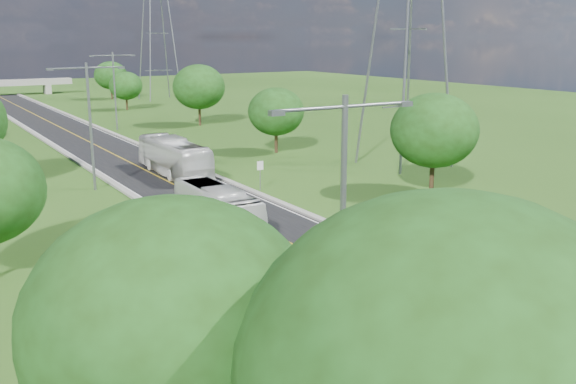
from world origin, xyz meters
name	(u,v)px	position (x,y,z in m)	size (l,w,h in m)	color
ground	(113,154)	(0.00, 60.00, 0.00)	(260.00, 260.00, 0.00)	#284914
road	(97,146)	(0.00, 66.00, 0.03)	(8.00, 150.00, 0.06)	black
curb_left	(58,149)	(-4.25, 66.00, 0.11)	(0.50, 150.00, 0.22)	gray
curb_right	(134,142)	(4.25, 66.00, 0.11)	(0.50, 150.00, 0.22)	gray
speed_limit_sign	(260,170)	(5.20, 37.98, 1.60)	(0.55, 0.09, 2.40)	slate
streetlight_near_left	(343,211)	(-6.00, 12.00, 5.94)	(5.90, 0.25, 10.00)	slate
streetlight_mid_left	(90,116)	(-6.00, 45.00, 5.94)	(5.90, 0.25, 10.00)	slate
streetlight_far_right	(114,84)	(6.00, 78.00, 5.94)	(5.90, 0.25, 10.00)	slate
power_tower_near	(409,13)	(22.00, 40.00, 14.01)	(9.00, 6.40, 28.00)	slate
power_tower_far	(157,26)	(26.00, 115.00, 14.01)	(9.00, 6.40, 28.00)	slate
tree_la	(172,322)	(-14.00, 8.00, 5.27)	(7.14, 7.14, 8.30)	black
tree_lf	(448,374)	(-11.00, 2.00, 5.89)	(7.98, 7.98, 9.28)	black
tree_rb	(434,130)	(16.00, 30.00, 4.95)	(6.72, 6.72, 7.82)	black
tree_rc	(276,112)	(15.00, 52.00, 4.33)	(5.88, 5.88, 6.84)	black
tree_rd	(199,87)	(17.00, 76.00, 5.27)	(7.14, 7.14, 8.30)	black
tree_re	(126,86)	(14.50, 100.00, 4.02)	(5.46, 5.46, 6.35)	black
tree_rf	(111,75)	(18.00, 120.00, 4.64)	(6.30, 6.30, 7.33)	black
bus_outbound	(174,157)	(1.48, 46.79, 1.67)	(2.70, 11.53, 3.21)	silver
bus_inbound	(217,206)	(-2.16, 30.48, 1.39)	(2.23, 9.52, 2.65)	white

